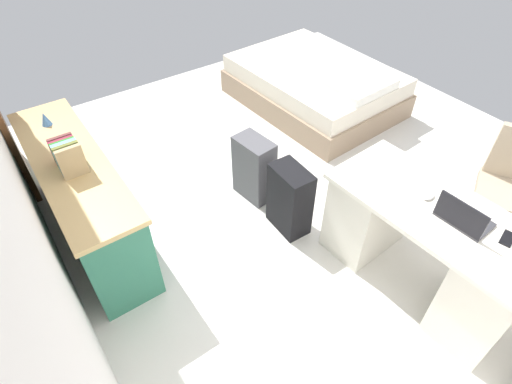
{
  "coord_description": "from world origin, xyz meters",
  "views": [
    {
      "loc": [
        -2.1,
        1.93,
        2.64
      ],
      "look_at": [
        -0.32,
        0.67,
        0.6
      ],
      "focal_mm": 28.63,
      "sensor_mm": 36.0,
      "label": 1
    }
  ],
  "objects_px": {
    "laptop": "(463,217)",
    "computer_mouse": "(429,196)",
    "desk": "(424,246)",
    "bed": "(315,86)",
    "cell_phone_near_laptop": "(507,238)",
    "figurine_small": "(45,119)",
    "credenza": "(84,199)",
    "office_chair": "(506,195)",
    "suitcase_black": "(290,200)",
    "suitcase_spare_grey": "(254,169)"
  },
  "relations": [
    {
      "from": "suitcase_black",
      "to": "cell_phone_near_laptop",
      "type": "relative_size",
      "value": 4.52
    },
    {
      "from": "desk",
      "to": "computer_mouse",
      "type": "height_order",
      "value": "computer_mouse"
    },
    {
      "from": "suitcase_black",
      "to": "computer_mouse",
      "type": "bearing_deg",
      "value": -150.34
    },
    {
      "from": "office_chair",
      "to": "cell_phone_near_laptop",
      "type": "xyz_separation_m",
      "value": [
        -0.34,
        0.82,
        0.34
      ]
    },
    {
      "from": "bed",
      "to": "office_chair",
      "type": "bearing_deg",
      "value": 176.23
    },
    {
      "from": "credenza",
      "to": "figurine_small",
      "type": "height_order",
      "value": "figurine_small"
    },
    {
      "from": "desk",
      "to": "laptop",
      "type": "height_order",
      "value": "laptop"
    },
    {
      "from": "laptop",
      "to": "figurine_small",
      "type": "distance_m",
      "value": 3.14
    },
    {
      "from": "desk",
      "to": "credenza",
      "type": "xyz_separation_m",
      "value": [
        1.86,
        1.8,
        0.0
      ]
    },
    {
      "from": "office_chair",
      "to": "figurine_small",
      "type": "distance_m",
      "value": 3.72
    },
    {
      "from": "cell_phone_near_laptop",
      "to": "figurine_small",
      "type": "xyz_separation_m",
      "value": [
        2.81,
        1.93,
        0.08
      ]
    },
    {
      "from": "suitcase_spare_grey",
      "to": "figurine_small",
      "type": "distance_m",
      "value": 1.75
    },
    {
      "from": "laptop",
      "to": "computer_mouse",
      "type": "relative_size",
      "value": 3.21
    },
    {
      "from": "laptop",
      "to": "bed",
      "type": "bearing_deg",
      "value": -23.34
    },
    {
      "from": "credenza",
      "to": "computer_mouse",
      "type": "distance_m",
      "value": 2.57
    },
    {
      "from": "computer_mouse",
      "to": "suitcase_black",
      "type": "bearing_deg",
      "value": 24.51
    },
    {
      "from": "suitcase_black",
      "to": "laptop",
      "type": "relative_size",
      "value": 1.91
    },
    {
      "from": "suitcase_spare_grey",
      "to": "laptop",
      "type": "xyz_separation_m",
      "value": [
        -1.63,
        -0.43,
        0.5
      ]
    },
    {
      "from": "cell_phone_near_laptop",
      "to": "figurine_small",
      "type": "height_order",
      "value": "figurine_small"
    },
    {
      "from": "office_chair",
      "to": "cell_phone_near_laptop",
      "type": "distance_m",
      "value": 0.95
    },
    {
      "from": "laptop",
      "to": "figurine_small",
      "type": "height_order",
      "value": "laptop"
    },
    {
      "from": "desk",
      "to": "suitcase_black",
      "type": "height_order",
      "value": "desk"
    },
    {
      "from": "computer_mouse",
      "to": "figurine_small",
      "type": "xyz_separation_m",
      "value": [
        2.3,
        1.84,
        0.07
      ]
    },
    {
      "from": "laptop",
      "to": "credenza",
      "type": "bearing_deg",
      "value": 41.99
    },
    {
      "from": "office_chair",
      "to": "credenza",
      "type": "bearing_deg",
      "value": 55.03
    },
    {
      "from": "desk",
      "to": "figurine_small",
      "type": "height_order",
      "value": "figurine_small"
    },
    {
      "from": "suitcase_black",
      "to": "suitcase_spare_grey",
      "type": "xyz_separation_m",
      "value": [
        0.5,
        0.01,
        -0.0
      ]
    },
    {
      "from": "desk",
      "to": "laptop",
      "type": "bearing_deg",
      "value": -177.57
    },
    {
      "from": "suitcase_spare_grey",
      "to": "figurine_small",
      "type": "bearing_deg",
      "value": 49.24
    },
    {
      "from": "desk",
      "to": "laptop",
      "type": "distance_m",
      "value": 0.44
    },
    {
      "from": "figurine_small",
      "to": "cell_phone_near_laptop",
      "type": "bearing_deg",
      "value": -145.53
    },
    {
      "from": "laptop",
      "to": "computer_mouse",
      "type": "xyz_separation_m",
      "value": [
        0.26,
        -0.03,
        -0.03
      ]
    },
    {
      "from": "office_chair",
      "to": "suitcase_spare_grey",
      "type": "xyz_separation_m",
      "value": [
        1.53,
        1.37,
        -0.12
      ]
    },
    {
      "from": "office_chair",
      "to": "laptop",
      "type": "height_order",
      "value": "laptop"
    },
    {
      "from": "desk",
      "to": "bed",
      "type": "distance_m",
      "value": 2.63
    },
    {
      "from": "bed",
      "to": "suitcase_spare_grey",
      "type": "distance_m",
      "value": 1.78
    },
    {
      "from": "desk",
      "to": "suitcase_black",
      "type": "relative_size",
      "value": 2.4
    },
    {
      "from": "credenza",
      "to": "computer_mouse",
      "type": "relative_size",
      "value": 18.0
    },
    {
      "from": "cell_phone_near_laptop",
      "to": "suitcase_spare_grey",
      "type": "bearing_deg",
      "value": 1.86
    },
    {
      "from": "desk",
      "to": "cell_phone_near_laptop",
      "type": "bearing_deg",
      "value": -162.62
    },
    {
      "from": "credenza",
      "to": "computer_mouse",
      "type": "bearing_deg",
      "value": -133.59
    },
    {
      "from": "office_chair",
      "to": "figurine_small",
      "type": "bearing_deg",
      "value": 47.99
    },
    {
      "from": "bed",
      "to": "credenza",
      "type": "bearing_deg",
      "value": 100.18
    },
    {
      "from": "desk",
      "to": "computer_mouse",
      "type": "distance_m",
      "value": 0.4
    },
    {
      "from": "credenza",
      "to": "figurine_small",
      "type": "bearing_deg",
      "value": 0.16
    },
    {
      "from": "office_chair",
      "to": "bed",
      "type": "distance_m",
      "value": 2.45
    },
    {
      "from": "credenza",
      "to": "bed",
      "type": "bearing_deg",
      "value": -79.82
    },
    {
      "from": "credenza",
      "to": "laptop",
      "type": "distance_m",
      "value": 2.74
    },
    {
      "from": "bed",
      "to": "desk",
      "type": "bearing_deg",
      "value": 155.26
    },
    {
      "from": "suitcase_spare_grey",
      "to": "cell_phone_near_laptop",
      "type": "relative_size",
      "value": 4.47
    }
  ]
}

